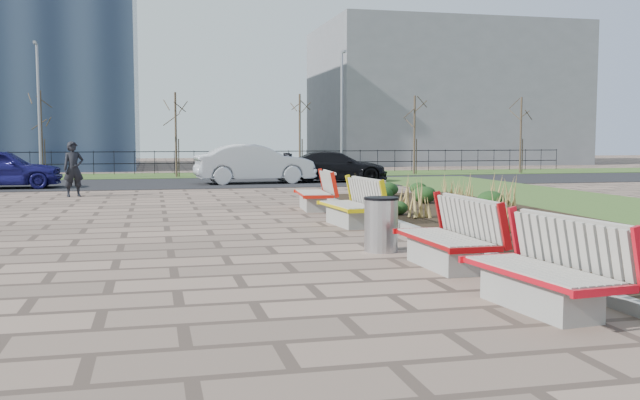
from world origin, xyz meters
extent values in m
plane|color=#7F6657|center=(0.00, 0.00, 0.00)|extent=(120.00, 120.00, 0.00)
cube|color=black|center=(6.25, 5.00, 0.05)|extent=(4.50, 18.00, 0.10)
cube|color=gray|center=(3.92, 5.00, 0.07)|extent=(0.16, 18.00, 0.15)
cube|color=#33511E|center=(0.00, 28.00, 0.02)|extent=(80.00, 5.00, 0.04)
cube|color=black|center=(0.00, 22.00, 0.01)|extent=(80.00, 7.00, 0.02)
cylinder|color=#B2B2B7|center=(2.59, 3.18, 0.44)|extent=(0.56, 0.56, 0.89)
imported|color=black|center=(-3.58, 16.07, 0.89)|extent=(0.75, 0.61, 1.78)
imported|color=#161459|center=(-6.59, 20.35, 0.76)|extent=(4.34, 1.78, 1.47)
imported|color=silver|center=(3.01, 21.21, 0.82)|extent=(5.00, 2.09, 1.61)
imported|color=black|center=(6.52, 21.44, 0.66)|extent=(4.62, 2.36, 1.28)
cube|color=slate|center=(20.00, 42.00, 5.00)|extent=(18.00, 12.00, 10.00)
camera|label=1|loc=(-1.10, -8.04, 1.89)|focal=40.00mm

